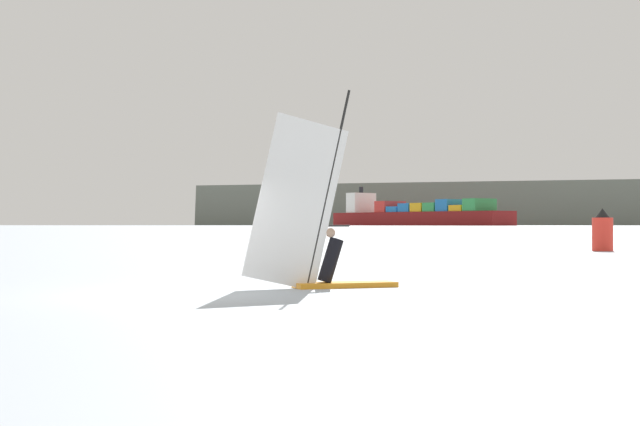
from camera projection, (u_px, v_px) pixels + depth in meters
ground_plane at (190, 295)px, 18.19m from camera, size 4000.00×4000.00×0.00m
windsurfer at (318, 237)px, 20.07m from camera, size 3.35×1.98×4.57m
cargo_ship at (417, 215)px, 798.93m from camera, size 168.48×158.24×37.17m
distant_headland at (459, 207)px, 1132.37m from camera, size 1239.93×616.22×44.62m
channel_buoy at (603, 232)px, 47.44m from camera, size 1.09×1.09×2.28m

